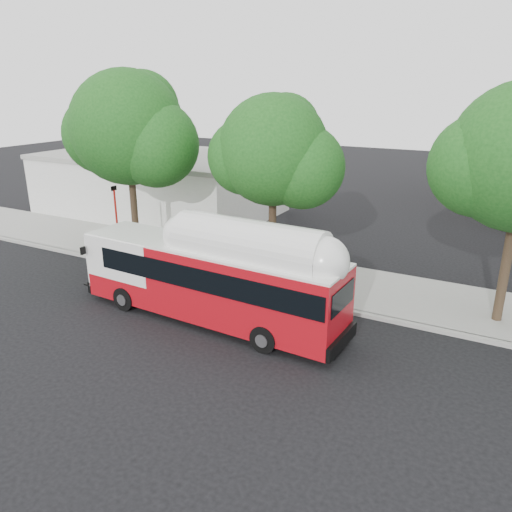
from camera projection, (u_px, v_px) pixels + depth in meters
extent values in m
plane|color=black|center=(225.00, 333.00, 18.90)|extent=(120.00, 120.00, 0.00)
cube|color=gray|center=(295.00, 276.00, 24.29)|extent=(60.00, 5.00, 0.15)
cube|color=gray|center=(271.00, 295.00, 22.12)|extent=(60.00, 0.30, 0.15)
cube|color=maroon|center=(214.00, 283.00, 23.46)|extent=(10.00, 0.32, 0.16)
cylinder|color=#2D2116|center=(134.00, 201.00, 26.50)|extent=(0.36, 0.36, 6.08)
sphere|color=#154915|center=(128.00, 128.00, 25.25)|extent=(5.80, 5.80, 5.80)
sphere|color=#154915|center=(156.00, 144.00, 24.96)|extent=(4.35, 4.35, 4.35)
cylinder|color=#2D2116|center=(272.00, 223.00, 23.45)|extent=(0.36, 0.36, 5.44)
sphere|color=#154915|center=(273.00, 150.00, 22.34)|extent=(5.00, 5.00, 5.00)
sphere|color=#154915|center=(303.00, 167.00, 22.12)|extent=(3.75, 3.75, 3.75)
cylinder|color=#2D2116|center=(508.00, 254.00, 18.78)|extent=(0.36, 0.36, 5.76)
cube|color=silver|center=(161.00, 185.00, 36.15)|extent=(16.00, 10.00, 4.00)
cube|color=gray|center=(159.00, 156.00, 35.46)|extent=(16.20, 10.20, 0.30)
cube|color=#AA0B15|center=(209.00, 281.00, 19.44)|extent=(11.11, 2.96, 2.66)
cube|color=black|center=(218.00, 270.00, 19.04)|extent=(10.02, 2.96, 0.87)
cube|color=white|center=(208.00, 248.00, 18.99)|extent=(11.11, 2.88, 0.09)
cube|color=white|center=(249.00, 250.00, 18.02)|extent=(5.96, 2.14, 0.50)
cube|color=black|center=(104.00, 280.00, 22.76)|extent=(0.82, 1.69, 0.06)
imported|color=navy|center=(103.00, 271.00, 22.62)|extent=(0.63, 1.60, 0.83)
cylinder|color=red|center=(117.00, 225.00, 26.36)|extent=(0.11, 0.11, 3.74)
cube|color=black|center=(114.00, 188.00, 25.71)|extent=(0.05, 0.37, 0.23)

